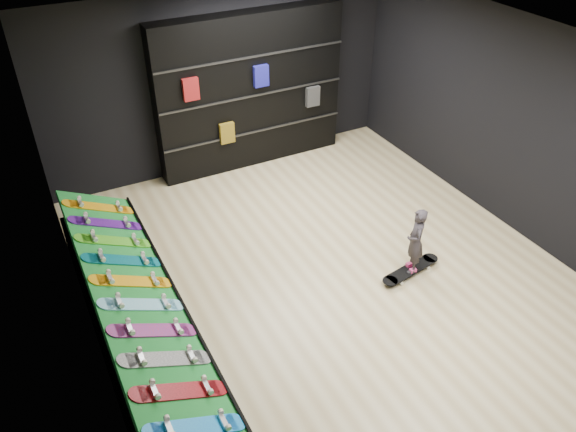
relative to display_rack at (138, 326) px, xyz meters
name	(u,v)px	position (x,y,z in m)	size (l,w,h in m)	color
floor	(328,274)	(2.55, 0.00, -0.25)	(6.00, 7.00, 0.01)	beige
ceiling	(340,56)	(2.55, 0.00, 2.75)	(6.00, 7.00, 0.01)	white
wall_back	(222,81)	(2.55, 3.50, 1.25)	(6.00, 0.02, 3.00)	black
wall_left	(74,252)	(-0.45, 0.00, 1.25)	(0.02, 7.00, 3.00)	black
wall_right	(517,127)	(5.55, 0.00, 1.25)	(0.02, 7.00, 3.00)	black
display_rack	(138,326)	(0.00, 0.00, 0.00)	(0.90, 4.50, 0.50)	black
turf_ramp	(136,295)	(0.05, 0.00, 0.46)	(1.00, 4.50, 0.04)	#106821
back_shelving	(250,92)	(2.97, 3.32, 1.05)	(3.26, 0.38, 2.61)	black
floor_skateboard	(410,271)	(3.54, -0.50, -0.20)	(0.98, 0.22, 0.09)	black
child	(414,252)	(3.54, -0.50, 0.12)	(0.21, 0.15, 0.56)	black
display_board_0	(196,427)	(0.06, -1.90, 0.49)	(0.98, 0.22, 0.09)	blue
display_board_1	(180,391)	(0.06, -1.48, 0.49)	(0.98, 0.22, 0.09)	red
display_board_2	(166,359)	(0.06, -1.06, 0.49)	(0.98, 0.22, 0.09)	black
display_board_3	(153,330)	(0.06, -0.63, 0.49)	(0.98, 0.22, 0.09)	#2626BF
display_board_4	(142,304)	(0.06, -0.21, 0.49)	(0.98, 0.22, 0.09)	#0CB2E5
display_board_5	(132,281)	(0.06, 0.21, 0.49)	(0.98, 0.22, 0.09)	yellow
display_board_6	(123,260)	(0.06, 0.63, 0.49)	(0.98, 0.22, 0.09)	#0C8C99
display_board_7	(114,241)	(0.06, 1.06, 0.49)	(0.98, 0.22, 0.09)	green
display_board_8	(106,223)	(0.06, 1.48, 0.49)	(0.98, 0.22, 0.09)	purple
display_board_9	(99,207)	(0.06, 1.90, 0.49)	(0.98, 0.22, 0.09)	orange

